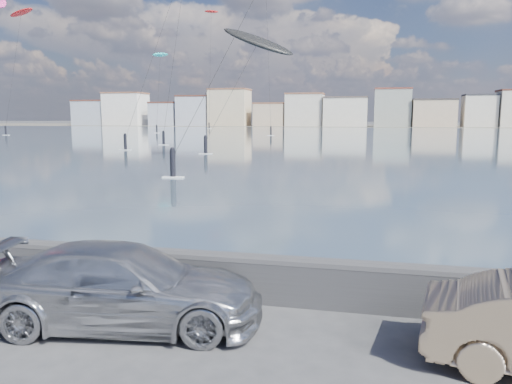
{
  "coord_description": "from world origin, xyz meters",
  "views": [
    {
      "loc": [
        3.6,
        -7.33,
        3.98
      ],
      "look_at": [
        1.0,
        4.0,
        2.2
      ],
      "focal_mm": 35.0,
      "sensor_mm": 36.0,
      "label": 1
    }
  ],
  "objects": [
    {
      "name": "seawall",
      "position": [
        0.0,
        2.7,
        0.58
      ],
      "size": [
        400.0,
        0.36,
        1.08
      ],
      "color": "#28282B",
      "rests_on": "ground"
    },
    {
      "name": "far_buildings",
      "position": [
        1.31,
        186.0,
        6.03
      ],
      "size": [
        240.79,
        13.26,
        14.6
      ],
      "color": "#9EA8B7",
      "rests_on": "ground"
    },
    {
      "name": "far_shore_strip",
      "position": [
        0.0,
        200.0,
        0.01
      ],
      "size": [
        500.0,
        60.0,
        0.0
      ],
      "primitive_type": "cube",
      "color": "#4C473D",
      "rests_on": "ground"
    },
    {
      "name": "ground",
      "position": [
        0.0,
        0.0,
        0.0
      ],
      "size": [
        700.0,
        700.0,
        0.0
      ],
      "primitive_type": "plane",
      "color": "#333335",
      "rests_on": "ground"
    },
    {
      "name": "kitesurfer_19",
      "position": [
        -73.31,
        93.61,
        26.19
      ],
      "size": [
        8.06,
        13.88,
        27.71
      ],
      "color": "red",
      "rests_on": "ground"
    },
    {
      "name": "car_silver",
      "position": [
        -0.91,
        0.99,
        0.77
      ],
      "size": [
        5.61,
        2.98,
        1.55
      ],
      "primitive_type": "imported",
      "rotation": [
        0.0,
        0.0,
        1.73
      ],
      "color": "#A8AAAE",
      "rests_on": "ground"
    },
    {
      "name": "kitesurfer_3",
      "position": [
        -9.53,
        50.74,
        12.28
      ],
      "size": [
        8.71,
        10.36,
        14.8
      ],
      "color": "black",
      "rests_on": "ground"
    },
    {
      "name": "kitesurfer_6",
      "position": [
        -47.2,
        109.47,
        18.47
      ],
      "size": [
        4.21,
        12.6,
        19.77
      ],
      "color": "#19BFBF",
      "rests_on": "ground"
    },
    {
      "name": "bay_water",
      "position": [
        0.0,
        91.5,
        0.01
      ],
      "size": [
        500.0,
        177.0,
        0.0
      ],
      "primitive_type": "cube",
      "color": "#375260",
      "rests_on": "ground"
    },
    {
      "name": "kitesurfer_2",
      "position": [
        -48.4,
        154.05,
        36.81
      ],
      "size": [
        7.54,
        14.95,
        38.68
      ],
      "color": "red",
      "rests_on": "ground"
    }
  ]
}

